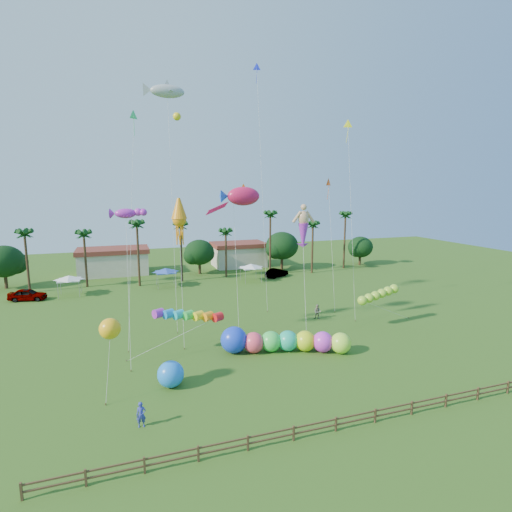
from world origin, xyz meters
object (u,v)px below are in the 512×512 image
object	(u,v)px
car_b	(277,273)
spectator_b	(317,312)
car_a	(28,295)
caterpillar_inflatable	(281,341)
spectator_a	(141,415)
blue_ball	(171,374)

from	to	relation	value
car_b	spectator_b	size ratio (longest dim) A/B	2.63
car_a	caterpillar_inflatable	world-z (taller)	caterpillar_inflatable
car_b	spectator_a	bearing A→B (deg)	118.32
car_b	caterpillar_inflatable	xyz separation A→B (m)	(-11.97, -30.83, 0.30)
spectator_b	spectator_a	bearing A→B (deg)	-102.16
blue_ball	car_a	bearing A→B (deg)	116.75
car_a	spectator_b	bearing A→B (deg)	-109.69
caterpillar_inflatable	blue_ball	bearing A→B (deg)	-143.42
caterpillar_inflatable	blue_ball	world-z (taller)	caterpillar_inflatable
car_b	blue_ball	size ratio (longest dim) A/B	2.23
car_b	caterpillar_inflatable	distance (m)	33.07
spectator_a	blue_ball	distance (m)	5.50
spectator_a	caterpillar_inflatable	distance (m)	15.81
car_b	spectator_a	world-z (taller)	spectator_a
spectator_b	caterpillar_inflatable	bearing A→B (deg)	-95.17
spectator_b	blue_ball	xyz separation A→B (m)	(-18.85, -11.20, 0.16)
car_b	blue_ball	bearing A→B (deg)	117.58
spectator_b	blue_ball	world-z (taller)	blue_ball
car_a	spectator_a	bearing A→B (deg)	-149.03
spectator_a	blue_ball	world-z (taller)	blue_ball
car_a	spectator_b	distance (m)	40.40
spectator_b	caterpillar_inflatable	xyz separation A→B (m)	(-7.98, -7.69, 0.18)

